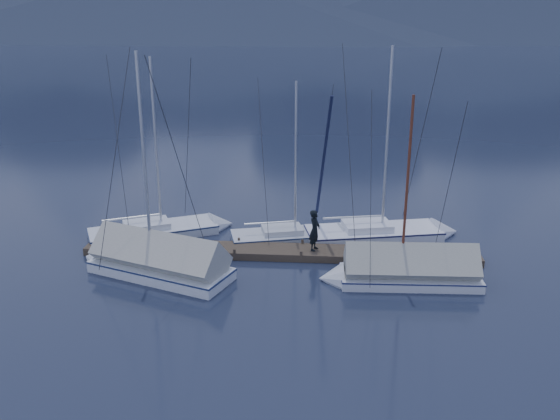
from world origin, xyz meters
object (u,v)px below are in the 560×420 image
object	(u,v)px
sailboat_open_mid	(304,236)
person	(315,230)
sailboat_covered_near	(398,273)
sailboat_covered_far	(149,262)
sailboat_open_left	(172,230)
sailboat_open_right	(392,234)

from	to	relation	value
sailboat_open_mid	person	world-z (taller)	sailboat_open_mid
sailboat_covered_near	sailboat_covered_far	world-z (taller)	sailboat_covered_far
sailboat_open_left	sailboat_open_right	world-z (taller)	sailboat_open_right
sailboat_open_left	person	xyz separation A→B (m)	(7.24, -2.44, 1.12)
sailboat_open_right	sailboat_covered_near	xyz separation A→B (m)	(-0.31, -5.22, 0.25)
sailboat_open_left	person	distance (m)	7.72
sailboat_open_left	sailboat_covered_far	size ratio (longest dim) A/B	0.94
sailboat_covered_far	sailboat_open_right	bearing A→B (deg)	25.50
sailboat_open_right	sailboat_covered_far	bearing A→B (deg)	-154.50
sailboat_open_mid	person	xyz separation A→B (m)	(0.56, -2.17, 1.14)
sailboat_open_mid	sailboat_covered_near	size ratio (longest dim) A/B	0.99
sailboat_open_left	sailboat_covered_near	size ratio (longest dim) A/B	1.12
sailboat_open_mid	sailboat_covered_far	distance (m)	7.86
sailboat_open_left	sailboat_open_mid	size ratio (longest dim) A/B	1.13
sailboat_open_right	person	distance (m)	4.84
sailboat_open_left	sailboat_open_mid	distance (m)	6.69
sailboat_covered_near	person	size ratio (longest dim) A/B	4.52
sailboat_open_mid	sailboat_open_right	size ratio (longest dim) A/B	0.83
sailboat_open_mid	sailboat_covered_far	xyz separation A→B (m)	(-6.42, -4.53, 0.35)
sailboat_covered_far	sailboat_covered_near	bearing A→B (deg)	-0.44
sailboat_open_left	sailboat_open_right	distance (m)	11.04
sailboat_open_right	sailboat_covered_near	distance (m)	5.23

